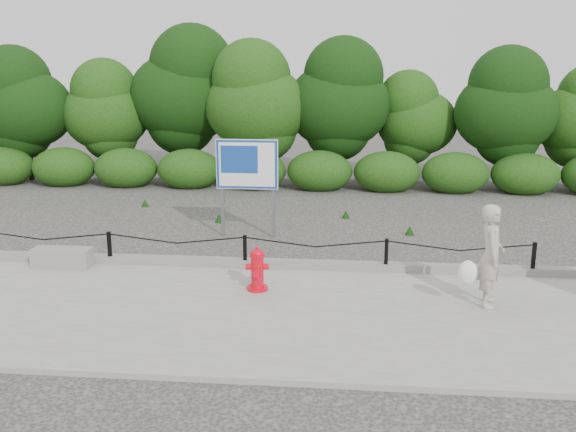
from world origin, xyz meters
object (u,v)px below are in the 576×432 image
(pedestrian, at_px, (489,257))
(concrete_block, at_px, (62,257))
(advertising_sign, at_px, (247,169))
(fire_hydrant, at_px, (257,270))

(pedestrian, height_order, concrete_block, pedestrian)
(concrete_block, xyz_separation_m, advertising_sign, (2.97, 2.57, 1.25))
(pedestrian, relative_size, advertising_sign, 0.73)
(pedestrian, bearing_deg, advertising_sign, 57.63)
(pedestrian, xyz_separation_m, advertising_sign, (-4.23, 3.75, 0.65))
(advertising_sign, bearing_deg, pedestrian, -40.70)
(fire_hydrant, xyz_separation_m, pedestrian, (3.53, -0.31, 0.42))
(fire_hydrant, relative_size, pedestrian, 0.46)
(concrete_block, distance_m, advertising_sign, 4.12)
(fire_hydrant, distance_m, concrete_block, 3.78)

